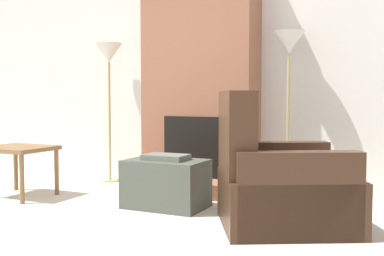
{
  "coord_description": "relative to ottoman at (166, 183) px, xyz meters",
  "views": [
    {
      "loc": [
        2.18,
        -2.29,
        0.99
      ],
      "look_at": [
        0.0,
        2.28,
        0.67
      ],
      "focal_mm": 45.0,
      "sensor_mm": 36.0,
      "label": 1
    }
  ],
  "objects": [
    {
      "name": "ground_plane",
      "position": [
        -0.12,
        -1.49,
        -0.22
      ],
      "size": [
        24.0,
        24.0,
        0.0
      ],
      "primitive_type": "plane",
      "color": "beige"
    },
    {
      "name": "armchair",
      "position": [
        1.06,
        -0.21,
        0.08
      ],
      "size": [
        1.28,
        1.24,
        1.04
      ],
      "rotation": [
        0.0,
        0.0,
        2.06
      ],
      "color": "#422819",
      "rests_on": "ground_plane"
    },
    {
      "name": "ottoman",
      "position": [
        0.0,
        0.0,
        0.0
      ],
      "size": [
        0.71,
        0.47,
        0.48
      ],
      "color": "#474C42",
      "rests_on": "ground_plane"
    },
    {
      "name": "wall_back",
      "position": [
        -0.12,
        1.24,
        1.08
      ],
      "size": [
        7.06,
        0.06,
        2.6
      ],
      "primitive_type": "cube",
      "color": "silver",
      "rests_on": "ground_plane"
    },
    {
      "name": "floor_lamp_left",
      "position": [
        -1.26,
        0.93,
        1.19
      ],
      "size": [
        0.31,
        0.31,
        1.63
      ],
      "color": "tan",
      "rests_on": "ground_plane"
    },
    {
      "name": "side_table",
      "position": [
        -1.57,
        -0.2,
        0.21
      ],
      "size": [
        0.64,
        0.55,
        0.5
      ],
      "color": "brown",
      "rests_on": "ground_plane"
    },
    {
      "name": "floor_lamp_right",
      "position": [
        0.87,
        0.93,
        1.21
      ],
      "size": [
        0.31,
        0.31,
        1.64
      ],
      "color": "tan",
      "rests_on": "ground_plane"
    },
    {
      "name": "fireplace",
      "position": [
        -0.12,
        0.98,
        1.01
      ],
      "size": [
        1.25,
        0.78,
        2.6
      ],
      "color": "#935B42",
      "rests_on": "ground_plane"
    }
  ]
}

